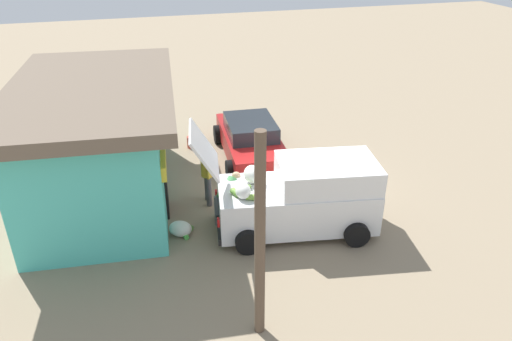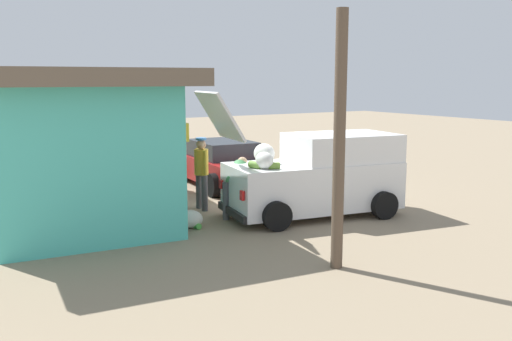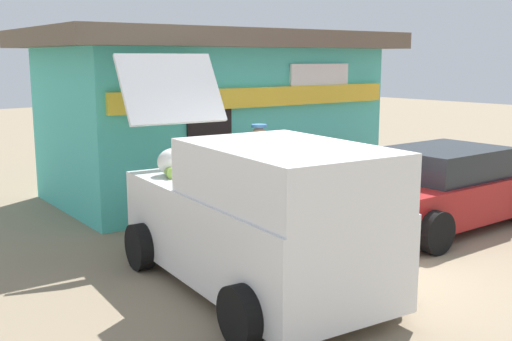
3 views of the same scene
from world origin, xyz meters
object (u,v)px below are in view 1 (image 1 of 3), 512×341
object	(u,v)px
parked_sedan	(251,140)
unloaded_banana_pile	(181,229)
vendor_standing	(207,171)
paint_bucket	(191,142)
delivery_van	(302,196)
customer_bending	(228,195)
storefront_bar	(99,141)

from	to	relation	value
parked_sedan	unloaded_banana_pile	world-z (taller)	parked_sedan
vendor_standing	paint_bucket	world-z (taller)	vendor_standing
parked_sedan	unloaded_banana_pile	distance (m)	4.87
delivery_van	customer_bending	bearing A→B (deg)	68.35
storefront_bar	parked_sedan	xyz separation A→B (m)	(1.35, -4.70, -1.11)
unloaded_banana_pile	customer_bending	bearing A→B (deg)	-80.44
parked_sedan	delivery_van	bearing A→B (deg)	-177.37
parked_sedan	vendor_standing	size ratio (longest dim) A/B	2.43
storefront_bar	unloaded_banana_pile	xyz separation A→B (m)	(-2.54, -1.82, -1.56)
storefront_bar	unloaded_banana_pile	world-z (taller)	storefront_bar
storefront_bar	paint_bucket	xyz separation A→B (m)	(2.67, -2.88, -1.54)
customer_bending	paint_bucket	world-z (taller)	customer_bending
parked_sedan	unloaded_banana_pile	bearing A→B (deg)	143.51
storefront_bar	delivery_van	bearing A→B (deg)	-121.76
vendor_standing	unloaded_banana_pile	distance (m)	1.89
customer_bending	vendor_standing	bearing A→B (deg)	15.25
storefront_bar	unloaded_banana_pile	bearing A→B (deg)	-144.36
vendor_standing	unloaded_banana_pile	size ratio (longest dim) A/B	2.38
parked_sedan	customer_bending	xyz separation A→B (m)	(-3.68, 1.59, 0.23)
parked_sedan	vendor_standing	distance (m)	3.18
customer_bending	unloaded_banana_pile	world-z (taller)	customer_bending
unloaded_banana_pile	vendor_standing	bearing A→B (deg)	-35.02
delivery_van	storefront_bar	bearing A→B (deg)	58.24
delivery_van	parked_sedan	world-z (taller)	delivery_van
delivery_van	vendor_standing	world-z (taller)	delivery_van
storefront_bar	vendor_standing	size ratio (longest dim) A/B	4.34
storefront_bar	unloaded_banana_pile	size ratio (longest dim) A/B	10.32
delivery_van	vendor_standing	xyz separation A→B (m)	(1.88, 2.11, 0.08)
vendor_standing	unloaded_banana_pile	bearing A→B (deg)	144.98
unloaded_banana_pile	paint_bucket	xyz separation A→B (m)	(5.21, -1.06, 0.02)
storefront_bar	vendor_standing	world-z (taller)	storefront_bar
storefront_bar	paint_bucket	bearing A→B (deg)	-47.20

